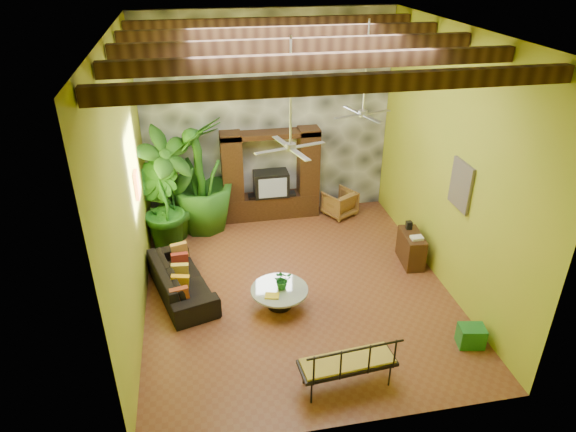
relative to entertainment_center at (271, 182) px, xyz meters
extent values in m
plane|color=brown|center=(0.00, -3.14, -0.97)|extent=(7.00, 7.00, 0.00)
cube|color=silver|center=(0.00, -3.14, 4.03)|extent=(6.00, 7.00, 0.02)
cube|color=#9DAF27|center=(0.00, 0.36, 1.53)|extent=(6.00, 0.02, 5.00)
cube|color=#9DAF27|center=(-3.00, -3.14, 1.53)|extent=(0.02, 7.00, 5.00)
cube|color=#9DAF27|center=(3.00, -3.14, 1.53)|extent=(0.02, 7.00, 5.00)
cube|color=#36383D|center=(0.00, 0.30, 1.53)|extent=(5.98, 0.10, 4.98)
cube|color=#3C2413|center=(0.00, -5.74, 3.81)|extent=(5.95, 0.16, 0.22)
cube|color=#3C2413|center=(0.00, -4.44, 3.81)|extent=(5.95, 0.16, 0.22)
cube|color=#3C2413|center=(0.00, -3.14, 3.81)|extent=(5.95, 0.16, 0.22)
cube|color=#3C2413|center=(0.00, -1.84, 3.81)|extent=(5.95, 0.16, 0.22)
cube|color=#3C2413|center=(0.00, -0.54, 3.81)|extent=(5.95, 0.16, 0.22)
cube|color=black|center=(0.00, 0.00, -0.67)|extent=(2.40, 0.50, 0.60)
cube|color=black|center=(-0.95, 0.00, 0.33)|extent=(0.50, 0.48, 2.00)
cube|color=black|center=(0.95, 0.00, 0.33)|extent=(0.50, 0.48, 2.00)
cube|color=black|center=(0.00, 0.00, 1.23)|extent=(2.40, 0.48, 0.12)
cube|color=black|center=(0.00, -0.02, -0.05)|extent=(0.85, 0.52, 0.62)
cube|color=#8C99A8|center=(0.00, -0.29, -0.05)|extent=(0.70, 0.02, 0.50)
cylinder|color=#ACACB1|center=(-0.20, -3.54, 3.13)|extent=(0.04, 0.04, 1.80)
cylinder|color=#ACACB1|center=(-0.20, -3.54, 2.23)|extent=(0.18, 0.18, 0.12)
cube|color=#ACACB1|center=(0.15, -3.44, 2.21)|extent=(0.58, 0.26, 0.01)
cube|color=#ACACB1|center=(-0.29, -3.19, 2.21)|extent=(0.26, 0.58, 0.01)
cube|color=#ACACB1|center=(-0.55, -3.63, 2.21)|extent=(0.58, 0.26, 0.01)
cube|color=#ACACB1|center=(-0.11, -3.88, 2.21)|extent=(0.26, 0.58, 0.01)
cylinder|color=#ACACB1|center=(1.60, -1.94, 3.13)|extent=(0.04, 0.04, 1.80)
cylinder|color=#ACACB1|center=(1.60, -1.94, 2.23)|extent=(0.18, 0.18, 0.12)
cube|color=#ACACB1|center=(1.95, -1.84, 2.21)|extent=(0.58, 0.26, 0.01)
cube|color=#ACACB1|center=(1.51, -1.59, 2.21)|extent=(0.26, 0.58, 0.01)
cube|color=#ACACB1|center=(1.25, -2.03, 2.21)|extent=(0.58, 0.26, 0.01)
cube|color=#ACACB1|center=(1.69, -2.28, 2.21)|extent=(0.26, 0.58, 0.01)
cube|color=#C48F17|center=(-2.96, -2.14, 1.13)|extent=(0.06, 0.32, 0.55)
cube|color=#22597D|center=(2.96, -3.74, 1.33)|extent=(0.06, 0.70, 0.90)
imported|color=black|center=(-2.30, -2.90, -0.63)|extent=(1.47, 2.43, 0.66)
imported|color=brown|center=(1.73, -0.26, -0.63)|extent=(0.97, 0.98, 0.66)
imported|color=#235616|center=(-2.44, -0.67, 0.40)|extent=(1.73, 1.65, 2.72)
imported|color=#1D5917|center=(-2.65, -1.03, 0.06)|extent=(1.43, 1.45, 2.05)
imported|color=#266219|center=(-1.73, -0.25, 0.41)|extent=(2.09, 2.09, 2.76)
cylinder|color=black|center=(-0.44, -3.70, -0.79)|extent=(0.47, 0.47, 0.36)
cylinder|color=#B7C3BE|center=(-0.44, -3.70, -0.59)|extent=(1.10, 1.10, 0.04)
imported|color=#1B6721|center=(-0.38, -3.67, -0.38)|extent=(0.37, 0.33, 0.38)
cube|color=yellow|center=(-0.62, -3.90, -0.55)|extent=(0.30, 0.25, 0.03)
cube|color=black|center=(0.25, -5.87, -0.52)|extent=(1.57, 0.64, 0.06)
cube|color=gold|center=(0.25, -5.87, -0.48)|extent=(1.48, 0.58, 0.06)
cube|color=black|center=(0.25, -6.15, -0.25)|extent=(1.53, 0.17, 0.54)
cube|color=#3D2013|center=(2.65, -2.71, -0.61)|extent=(0.47, 0.91, 0.70)
cube|color=#1B6525|center=(2.65, -5.40, -0.77)|extent=(0.49, 0.41, 0.39)
camera|label=1|loc=(-1.78, -11.55, 5.29)|focal=32.00mm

